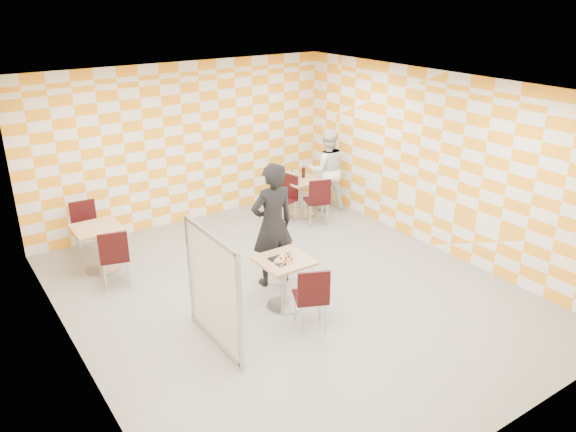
# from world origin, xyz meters

# --- Properties ---
(room_shell) EXTENTS (7.00, 7.00, 7.00)m
(room_shell) POSITION_xyz_m (0.00, 0.54, 1.50)
(room_shell) COLOR gray
(room_shell) RESTS_ON ground
(main_table) EXTENTS (0.70, 0.70, 0.75)m
(main_table) POSITION_xyz_m (-0.28, -0.26, 0.51)
(main_table) COLOR tan
(main_table) RESTS_ON ground
(second_table) EXTENTS (0.70, 0.70, 0.75)m
(second_table) POSITION_xyz_m (1.95, 2.43, 0.51)
(second_table) COLOR tan
(second_table) RESTS_ON ground
(empty_table) EXTENTS (0.70, 0.70, 0.75)m
(empty_table) POSITION_xyz_m (-2.07, 2.32, 0.51)
(empty_table) COLOR tan
(empty_table) RESTS_ON ground
(chair_main_front) EXTENTS (0.56, 0.57, 0.92)m
(chair_main_front) POSITION_xyz_m (-0.31, -0.96, 0.54)
(chair_main_front) COLOR black
(chair_main_front) RESTS_ON ground
(chair_second_front) EXTENTS (0.54, 0.54, 0.92)m
(chair_second_front) POSITION_xyz_m (1.91, 1.86, 0.54)
(chair_second_front) COLOR black
(chair_second_front) RESTS_ON ground
(chair_second_side) EXTENTS (0.51, 0.50, 0.92)m
(chair_second_side) POSITION_xyz_m (1.51, 2.35, 0.54)
(chair_second_side) COLOR black
(chair_second_side) RESTS_ON ground
(chair_empty_near) EXTENTS (0.52, 0.53, 0.92)m
(chair_empty_near) POSITION_xyz_m (-2.04, 1.65, 0.54)
(chair_empty_near) COLOR black
(chair_empty_near) RESTS_ON ground
(chair_empty_far) EXTENTS (0.45, 0.46, 0.92)m
(chair_empty_far) POSITION_xyz_m (-2.07, 3.03, 0.54)
(chair_empty_far) COLOR black
(chair_empty_far) RESTS_ON ground
(partition) EXTENTS (0.08, 1.38, 1.55)m
(partition) POSITION_xyz_m (-1.50, -0.52, 0.79)
(partition) COLOR white
(partition) RESTS_ON ground
(man_dark) EXTENTS (0.71, 0.48, 1.91)m
(man_dark) POSITION_xyz_m (-0.02, 0.44, 0.95)
(man_dark) COLOR black
(man_dark) RESTS_ON ground
(man_white) EXTENTS (1.00, 0.92, 1.67)m
(man_white) POSITION_xyz_m (2.55, 2.42, 0.84)
(man_white) COLOR white
(man_white) RESTS_ON ground
(pizza_on_foil) EXTENTS (0.40, 0.40, 0.04)m
(pizza_on_foil) POSITION_xyz_m (-0.28, -0.27, 0.77)
(pizza_on_foil) COLOR silver
(pizza_on_foil) RESTS_ON main_table
(sport_bottle) EXTENTS (0.06, 0.06, 0.20)m
(sport_bottle) POSITION_xyz_m (1.76, 2.50, 0.84)
(sport_bottle) COLOR white
(sport_bottle) RESTS_ON second_table
(soda_bottle) EXTENTS (0.07, 0.07, 0.23)m
(soda_bottle) POSITION_xyz_m (2.02, 2.49, 0.85)
(soda_bottle) COLOR black
(soda_bottle) RESTS_ON second_table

